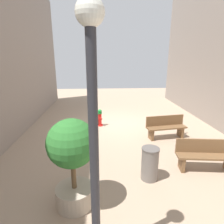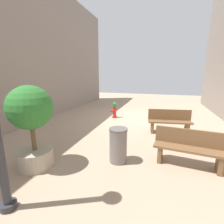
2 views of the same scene
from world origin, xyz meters
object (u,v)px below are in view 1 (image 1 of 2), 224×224
at_px(bench_near, 166,127).
at_px(planter_tree, 72,156).
at_px(fire_hydrant, 100,118).
at_px(trash_bin, 150,164).
at_px(bench_far, 205,154).
at_px(street_lamp, 93,121).

relative_size(bench_near, planter_tree, 0.83).
bearing_deg(fire_hydrant, trash_bin, 107.34).
relative_size(fire_hydrant, bench_near, 0.49).
xyz_separation_m(bench_near, bench_far, (-0.39, 2.46, 0.00)).
distance_m(bench_near, bench_far, 2.49).
distance_m(fire_hydrant, trash_bin, 4.69).
bearing_deg(bench_near, street_lamp, 60.05).
height_order(planter_tree, trash_bin, planter_tree).
relative_size(street_lamp, trash_bin, 4.23).
bearing_deg(street_lamp, trash_bin, -124.08).
distance_m(fire_hydrant, street_lamp, 6.94).
relative_size(bench_near, bench_far, 0.98).
bearing_deg(street_lamp, bench_far, -142.29).
bearing_deg(planter_tree, trash_bin, -156.55).
bearing_deg(planter_tree, street_lamp, 112.30).
relative_size(bench_far, trash_bin, 1.87).
height_order(bench_near, planter_tree, planter_tree).
relative_size(bench_near, trash_bin, 1.84).
relative_size(bench_far, planter_tree, 0.85).
height_order(fire_hydrant, planter_tree, planter_tree).
distance_m(bench_far, trash_bin, 1.84).
distance_m(planter_tree, trash_bin, 2.30).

